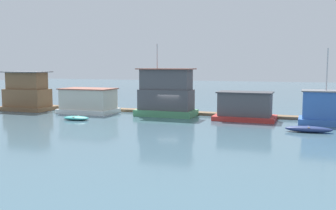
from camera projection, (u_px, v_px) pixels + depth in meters
name	position (u px, v px, depth m)	size (l,w,h in m)	color
ground_plane	(171.00, 117.00, 41.66)	(200.00, 200.00, 0.00)	#426070
dock_walkway	(179.00, 112.00, 44.27)	(51.00, 1.49, 0.30)	brown
houseboat_brown	(27.00, 93.00, 47.70)	(6.48, 3.81, 4.93)	brown
houseboat_white	(88.00, 101.00, 44.67)	(6.57, 4.03, 2.98)	white
houseboat_green	(166.00, 94.00, 42.09)	(6.69, 3.35, 8.09)	#4C9360
houseboat_red	(245.00, 107.00, 38.95)	(6.29, 3.80, 2.96)	red
dinghy_teal	(76.00, 118.00, 39.10)	(2.94, 1.62, 0.40)	teal
dinghy_navy	(308.00, 129.00, 31.80)	(3.88, 1.21, 0.53)	navy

